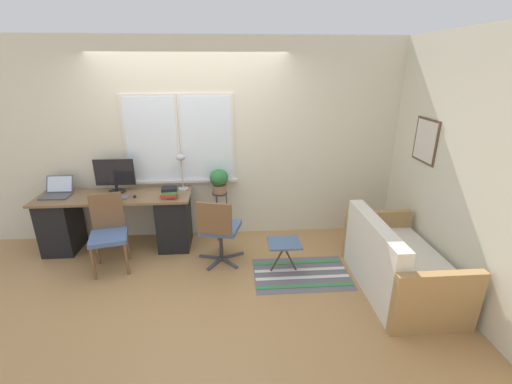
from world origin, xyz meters
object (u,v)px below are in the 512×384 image
object	(u,v)px
mouse	(135,196)
desk_chair_wooden	(108,231)
potted_plant	(219,180)
folding_stool	(284,245)
keyboard	(114,198)
book_stack	(169,193)
plant_stand	(220,200)
laptop	(57,192)
monitor	(115,175)
desk_lamp	(181,163)
office_chair_swivel	(219,228)
couch_loveseat	(397,266)

from	to	relation	value
mouse	desk_chair_wooden	size ratio (longest dim) A/B	0.07
potted_plant	folding_stool	xyz separation A→B (m)	(0.77, -0.90, -0.53)
keyboard	book_stack	world-z (taller)	book_stack
plant_stand	laptop	bearing A→B (deg)	-177.02
monitor	laptop	bearing A→B (deg)	-173.49
laptop	keyboard	xyz separation A→B (m)	(0.76, -0.16, -0.04)
mouse	monitor	bearing A→B (deg)	141.23
desk_lamp	plant_stand	bearing A→B (deg)	-2.02
monitor	book_stack	xyz separation A→B (m)	(0.73, -0.25, -0.17)
monitor	mouse	distance (m)	0.43
book_stack	folding_stool	size ratio (longest dim) A/B	0.59
mouse	desk_lamp	xyz separation A→B (m)	(0.58, 0.27, 0.35)
mouse	potted_plant	world-z (taller)	potted_plant
desk_lamp	desk_chair_wooden	bearing A→B (deg)	-142.05
book_stack	folding_stool	distance (m)	1.59
folding_stool	plant_stand	bearing A→B (deg)	130.71
office_chair_swivel	folding_stool	distance (m)	0.82
mouse	couch_loveseat	world-z (taller)	couch_loveseat
desk_lamp	book_stack	world-z (taller)	desk_lamp
office_chair_swivel	laptop	bearing A→B (deg)	0.24
laptop	plant_stand	bearing A→B (deg)	2.98
monitor	office_chair_swivel	bearing A→B (deg)	-24.48
couch_loveseat	potted_plant	distance (m)	2.43
potted_plant	folding_stool	bearing A→B (deg)	-49.29
book_stack	desk_chair_wooden	size ratio (longest dim) A/B	0.26
keyboard	desk_lamp	xyz separation A→B (m)	(0.83, 0.28, 0.36)
laptop	plant_stand	distance (m)	2.10
mouse	desk_chair_wooden	xyz separation A→B (m)	(-0.25, -0.37, -0.29)
laptop	couch_loveseat	distance (m)	4.25
desk_chair_wooden	office_chair_swivel	xyz separation A→B (m)	(1.32, -0.02, -0.01)
monitor	plant_stand	world-z (taller)	monitor
mouse	plant_stand	xyz separation A→B (m)	(1.07, 0.26, -0.19)
book_stack	desk_chair_wooden	distance (m)	0.85
laptop	office_chair_swivel	bearing A→B (deg)	-14.39
desk_chair_wooden	couch_loveseat	world-z (taller)	desk_chair_wooden
office_chair_swivel	desk_chair_wooden	bearing A→B (deg)	13.94
laptop	potted_plant	size ratio (longest dim) A/B	1.03
laptop	desk_chair_wooden	bearing A→B (deg)	-34.19
desk_lamp	folding_stool	bearing A→B (deg)	-35.85
desk_lamp	couch_loveseat	world-z (taller)	desk_lamp
book_stack	folding_stool	bearing A→B (deg)	-23.81
plant_stand	mouse	bearing A→B (deg)	-166.53
book_stack	potted_plant	world-z (taller)	potted_plant
desk_chair_wooden	mouse	bearing A→B (deg)	42.90
plant_stand	office_chair_swivel	bearing A→B (deg)	-90.05
laptop	couch_loveseat	world-z (taller)	laptop
office_chair_swivel	potted_plant	bearing A→B (deg)	-75.42
monitor	book_stack	bearing A→B (deg)	-19.17
book_stack	office_chair_swivel	bearing A→B (deg)	-30.19
laptop	desk_chair_wooden	world-z (taller)	laptop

